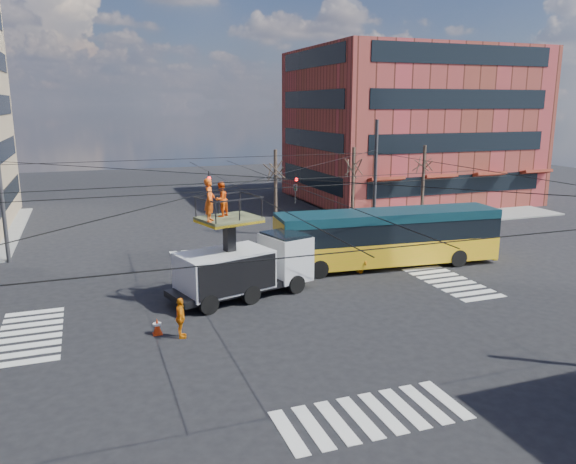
# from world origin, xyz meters

# --- Properties ---
(ground) EXTENTS (120.00, 120.00, 0.00)m
(ground) POSITION_xyz_m (0.00, 0.00, 0.00)
(ground) COLOR black
(ground) RESTS_ON ground
(sidewalk_ne) EXTENTS (18.00, 18.00, 0.12)m
(sidewalk_ne) POSITION_xyz_m (21.00, 21.00, 0.06)
(sidewalk_ne) COLOR slate
(sidewalk_ne) RESTS_ON ground
(crosswalks) EXTENTS (22.40, 22.40, 0.02)m
(crosswalks) POSITION_xyz_m (0.00, 0.00, 0.01)
(crosswalks) COLOR silver
(crosswalks) RESTS_ON ground
(building_ne) EXTENTS (20.06, 16.06, 14.00)m
(building_ne) POSITION_xyz_m (21.98, 23.98, 7.00)
(building_ne) COLOR maroon
(building_ne) RESTS_ON ground
(overhead_network) EXTENTS (24.24, 24.24, 8.00)m
(overhead_network) POSITION_xyz_m (-0.07, 0.40, 4.29)
(overhead_network) COLOR #2D2D30
(overhead_network) RESTS_ON ground
(tree_a) EXTENTS (2.00, 2.00, 6.00)m
(tree_a) POSITION_xyz_m (5.00, 13.50, 4.63)
(tree_a) COLOR #382B21
(tree_a) RESTS_ON ground
(tree_b) EXTENTS (2.00, 2.00, 6.00)m
(tree_b) POSITION_xyz_m (11.00, 13.50, 4.63)
(tree_b) COLOR #382B21
(tree_b) RESTS_ON ground
(tree_c) EXTENTS (2.00, 2.00, 6.00)m
(tree_c) POSITION_xyz_m (17.00, 13.50, 4.63)
(tree_c) COLOR #382B21
(tree_c) RESTS_ON ground
(utility_truck) EXTENTS (7.36, 4.17, 5.87)m
(utility_truck) POSITION_xyz_m (-0.60, 1.66, 1.95)
(utility_truck) COLOR black
(utility_truck) RESTS_ON ground
(city_bus) EXTENTS (12.99, 3.68, 3.20)m
(city_bus) POSITION_xyz_m (8.40, 3.78, 1.73)
(city_bus) COLOR gold
(city_bus) RESTS_ON ground
(traffic_cone) EXTENTS (0.36, 0.36, 0.67)m
(traffic_cone) POSITION_xyz_m (-5.19, -1.68, 0.34)
(traffic_cone) COLOR red
(traffic_cone) RESTS_ON ground
(worker_ground) EXTENTS (0.55, 1.02, 1.65)m
(worker_ground) POSITION_xyz_m (-4.34, -2.34, 0.82)
(worker_ground) COLOR orange
(worker_ground) RESTS_ON ground
(flagger) EXTENTS (0.91, 1.28, 1.79)m
(flagger) POSITION_xyz_m (6.34, 3.12, 0.89)
(flagger) COLOR orange
(flagger) RESTS_ON ground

